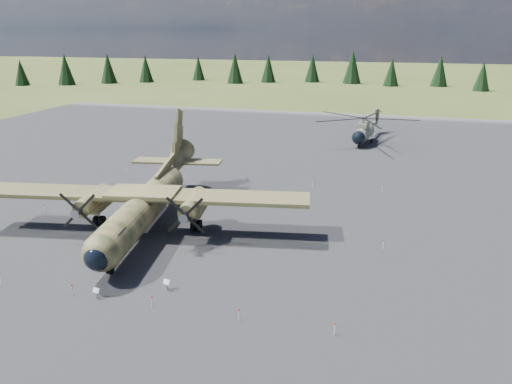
# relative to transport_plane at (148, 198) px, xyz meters

# --- Properties ---
(ground) EXTENTS (500.00, 500.00, 0.00)m
(ground) POSITION_rel_transport_plane_xyz_m (4.66, 0.61, -2.81)
(ground) COLOR #5E662D
(ground) RESTS_ON ground
(apron) EXTENTS (120.00, 120.00, 0.04)m
(apron) POSITION_rel_transport_plane_xyz_m (4.66, 10.61, -2.81)
(apron) COLOR #59595E
(apron) RESTS_ON ground
(transport_plane) EXTENTS (29.68, 26.74, 9.77)m
(transport_plane) POSITION_rel_transport_plane_xyz_m (0.00, 0.00, 0.00)
(transport_plane) COLOR #3D4123
(transport_plane) RESTS_ON ground
(helicopter_near) EXTENTS (19.36, 21.09, 4.32)m
(helicopter_near) POSITION_rel_transport_plane_xyz_m (16.92, 41.01, 0.26)
(helicopter_near) COLOR gray
(helicopter_near) RESTS_ON ground
(info_placard_left) EXTENTS (0.51, 0.28, 0.75)m
(info_placard_left) POSITION_rel_transport_plane_xyz_m (2.42, -12.73, -2.31)
(info_placard_left) COLOR gray
(info_placard_left) RESTS_ON ground
(info_placard_right) EXTENTS (0.55, 0.34, 0.81)m
(info_placard_right) POSITION_rel_transport_plane_xyz_m (6.59, -10.43, -2.27)
(info_placard_right) COLOR gray
(info_placard_right) RESTS_ON ground
(barrier_fence) EXTENTS (33.12, 29.62, 0.85)m
(barrier_fence) POSITION_rel_transport_plane_xyz_m (4.20, 0.53, -2.30)
(barrier_fence) COLOR white
(barrier_fence) RESTS_ON ground
(treeline) EXTENTS (282.90, 276.70, 10.98)m
(treeline) POSITION_rel_transport_plane_xyz_m (1.12, -5.58, 1.95)
(treeline) COLOR black
(treeline) RESTS_ON ground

